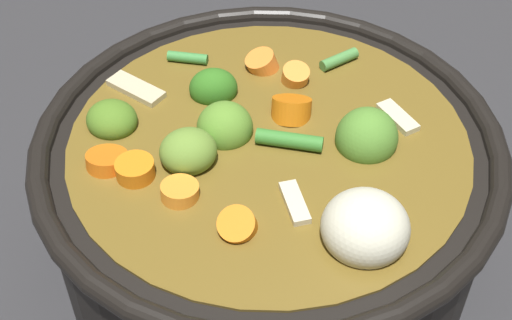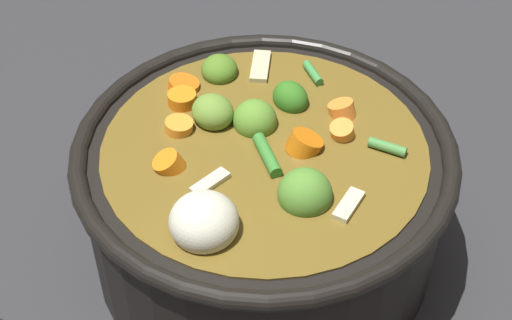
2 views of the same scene
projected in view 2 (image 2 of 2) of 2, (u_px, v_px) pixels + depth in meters
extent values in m
plane|color=#2D2D30|center=(263.00, 249.00, 0.72)|extent=(1.10, 1.10, 0.00)
cylinder|color=black|center=(264.00, 203.00, 0.67)|extent=(0.30, 0.30, 0.13)
torus|color=black|center=(264.00, 149.00, 0.63)|extent=(0.32, 0.32, 0.02)
cylinder|color=brown|center=(264.00, 199.00, 0.67)|extent=(0.27, 0.27, 0.12)
ellipsoid|color=#33731F|center=(290.00, 98.00, 0.67)|extent=(0.04, 0.04, 0.03)
ellipsoid|color=#548D31|center=(305.00, 194.00, 0.58)|extent=(0.05, 0.05, 0.04)
ellipsoid|color=#517D24|center=(219.00, 70.00, 0.70)|extent=(0.05, 0.05, 0.03)
ellipsoid|color=olive|center=(213.00, 112.00, 0.65)|extent=(0.04, 0.04, 0.03)
ellipsoid|color=#5C902F|center=(255.00, 120.00, 0.65)|extent=(0.05, 0.05, 0.04)
cylinder|color=orange|center=(179.00, 128.00, 0.64)|extent=(0.03, 0.03, 0.01)
cylinder|color=orange|center=(182.00, 101.00, 0.67)|extent=(0.03, 0.03, 0.02)
cylinder|color=orange|center=(342.00, 133.00, 0.64)|extent=(0.02, 0.03, 0.02)
cylinder|color=orange|center=(342.00, 111.00, 0.66)|extent=(0.03, 0.03, 0.02)
cylinder|color=orange|center=(184.00, 86.00, 0.68)|extent=(0.04, 0.04, 0.02)
cylinder|color=orange|center=(169.00, 165.00, 0.61)|extent=(0.04, 0.03, 0.02)
cylinder|color=orange|center=(304.00, 145.00, 0.63)|extent=(0.04, 0.04, 0.03)
ellipsoid|color=beige|center=(204.00, 222.00, 0.56)|extent=(0.07, 0.07, 0.04)
cylinder|color=#4C8E44|center=(387.00, 147.00, 0.62)|extent=(0.03, 0.01, 0.01)
cylinder|color=#418E43|center=(313.00, 73.00, 0.69)|extent=(0.03, 0.02, 0.01)
cylinder|color=#3A8331|center=(267.00, 155.00, 0.61)|extent=(0.04, 0.04, 0.01)
cube|color=beige|center=(349.00, 205.00, 0.58)|extent=(0.01, 0.03, 0.01)
cube|color=beige|center=(210.00, 183.00, 0.60)|extent=(0.02, 0.04, 0.01)
cube|color=beige|center=(260.00, 66.00, 0.70)|extent=(0.03, 0.05, 0.01)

